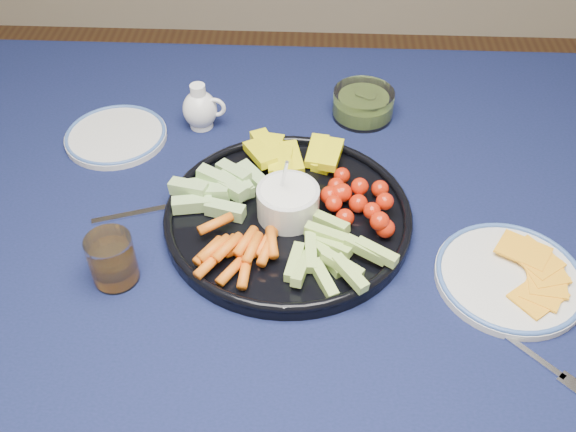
{
  "coord_description": "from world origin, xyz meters",
  "views": [
    {
      "loc": [
        0.06,
        -0.77,
        1.48
      ],
      "look_at": [
        0.02,
        -0.03,
        0.76
      ],
      "focal_mm": 40.0,
      "sensor_mm": 36.0,
      "label": 1
    }
  ],
  "objects_px": {
    "cheese_plate": "(510,276)",
    "side_plate_extra": "(116,136)",
    "dining_table": "(277,245)",
    "crudite_platter": "(286,212)",
    "juice_tumbler": "(113,262)",
    "pickle_bowl": "(363,105)",
    "creamer_pitcher": "(200,109)"
  },
  "relations": [
    {
      "from": "crudite_platter",
      "to": "side_plate_extra",
      "type": "bearing_deg",
      "value": 147.75
    },
    {
      "from": "crudite_platter",
      "to": "cheese_plate",
      "type": "xyz_separation_m",
      "value": [
        0.34,
        -0.11,
        -0.01
      ]
    },
    {
      "from": "pickle_bowl",
      "to": "cheese_plate",
      "type": "xyz_separation_m",
      "value": [
        0.2,
        -0.41,
        -0.01
      ]
    },
    {
      "from": "dining_table",
      "to": "juice_tumbler",
      "type": "relative_size",
      "value": 20.76
    },
    {
      "from": "juice_tumbler",
      "to": "pickle_bowl",
      "type": "bearing_deg",
      "value": 48.72
    },
    {
      "from": "juice_tumbler",
      "to": "crudite_platter",
      "type": "bearing_deg",
      "value": 27.69
    },
    {
      "from": "cheese_plate",
      "to": "pickle_bowl",
      "type": "bearing_deg",
      "value": 116.11
    },
    {
      "from": "creamer_pitcher",
      "to": "side_plate_extra",
      "type": "height_order",
      "value": "creamer_pitcher"
    },
    {
      "from": "creamer_pitcher",
      "to": "pickle_bowl",
      "type": "height_order",
      "value": "creamer_pitcher"
    },
    {
      "from": "dining_table",
      "to": "side_plate_extra",
      "type": "distance_m",
      "value": 0.37
    },
    {
      "from": "creamer_pitcher",
      "to": "side_plate_extra",
      "type": "distance_m",
      "value": 0.16
    },
    {
      "from": "crudite_platter",
      "to": "juice_tumbler",
      "type": "xyz_separation_m",
      "value": [
        -0.25,
        -0.13,
        0.01
      ]
    },
    {
      "from": "crudite_platter",
      "to": "cheese_plate",
      "type": "distance_m",
      "value": 0.35
    },
    {
      "from": "creamer_pitcher",
      "to": "pickle_bowl",
      "type": "bearing_deg",
      "value": 8.82
    },
    {
      "from": "creamer_pitcher",
      "to": "cheese_plate",
      "type": "distance_m",
      "value": 0.63
    },
    {
      "from": "dining_table",
      "to": "crudite_platter",
      "type": "xyz_separation_m",
      "value": [
        0.02,
        -0.03,
        0.11
      ]
    },
    {
      "from": "dining_table",
      "to": "cheese_plate",
      "type": "bearing_deg",
      "value": -21.63
    },
    {
      "from": "creamer_pitcher",
      "to": "juice_tumbler",
      "type": "xyz_separation_m",
      "value": [
        -0.07,
        -0.38,
        -0.0
      ]
    },
    {
      "from": "juice_tumbler",
      "to": "dining_table",
      "type": "bearing_deg",
      "value": 35.28
    },
    {
      "from": "side_plate_extra",
      "to": "crudite_platter",
      "type": "bearing_deg",
      "value": -32.25
    },
    {
      "from": "dining_table",
      "to": "crudite_platter",
      "type": "distance_m",
      "value": 0.12
    },
    {
      "from": "side_plate_extra",
      "to": "juice_tumbler",
      "type": "bearing_deg",
      "value": -76.28
    },
    {
      "from": "pickle_bowl",
      "to": "crudite_platter",
      "type": "bearing_deg",
      "value": -113.78
    },
    {
      "from": "creamer_pitcher",
      "to": "cheese_plate",
      "type": "bearing_deg",
      "value": -35.57
    },
    {
      "from": "dining_table",
      "to": "crudite_platter",
      "type": "bearing_deg",
      "value": -60.19
    },
    {
      "from": "creamer_pitcher",
      "to": "juice_tumbler",
      "type": "relative_size",
      "value": 1.12
    },
    {
      "from": "creamer_pitcher",
      "to": "cheese_plate",
      "type": "relative_size",
      "value": 0.41
    },
    {
      "from": "cheese_plate",
      "to": "side_plate_extra",
      "type": "bearing_deg",
      "value": 154.59
    },
    {
      "from": "crudite_platter",
      "to": "creamer_pitcher",
      "type": "height_order",
      "value": "crudite_platter"
    },
    {
      "from": "creamer_pitcher",
      "to": "side_plate_extra",
      "type": "xyz_separation_m",
      "value": [
        -0.15,
        -0.05,
        -0.03
      ]
    },
    {
      "from": "juice_tumbler",
      "to": "side_plate_extra",
      "type": "distance_m",
      "value": 0.35
    },
    {
      "from": "pickle_bowl",
      "to": "juice_tumbler",
      "type": "distance_m",
      "value": 0.57
    }
  ]
}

